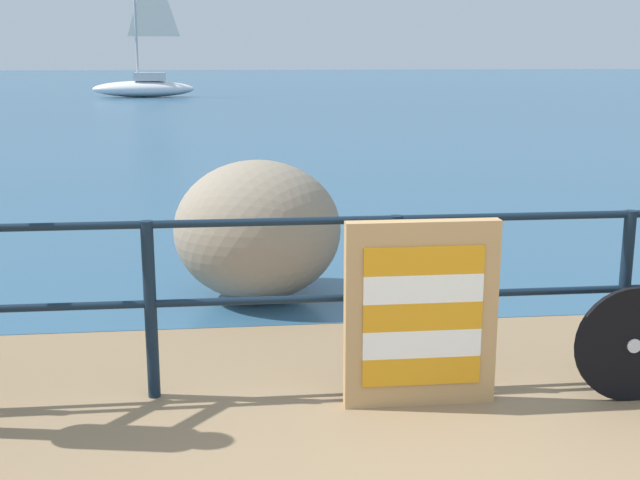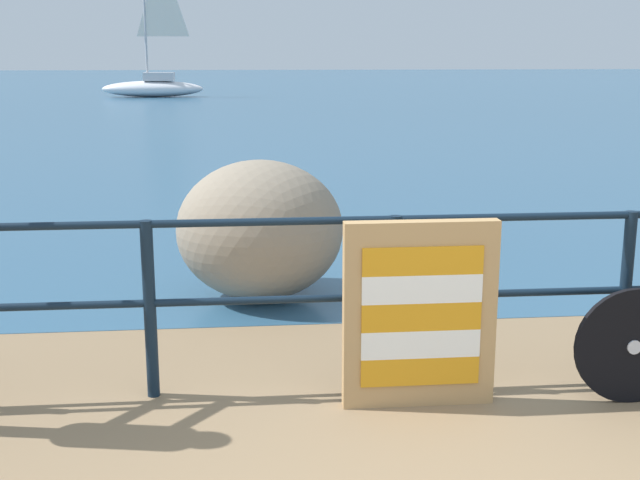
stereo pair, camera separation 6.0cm
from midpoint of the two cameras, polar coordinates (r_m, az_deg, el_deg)
ground_plane at (r=22.75m, az=-4.04°, el=7.86°), size 120.00×120.00×0.10m
sea_surface at (r=50.67m, az=-5.35°, el=10.62°), size 120.00×90.00×0.01m
promenade_railing at (r=4.72m, az=4.85°, el=-2.88°), size 8.35×0.07×1.02m
folded_deckchair_stack at (r=4.54m, az=6.62°, el=-5.12°), size 0.84×0.10×1.04m
breakwater_boulder_main at (r=6.49m, az=-4.60°, el=0.69°), size 1.31×1.22×1.10m
sailboat at (r=37.44m, az=-12.09°, el=10.72°), size 4.44×1.46×6.16m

